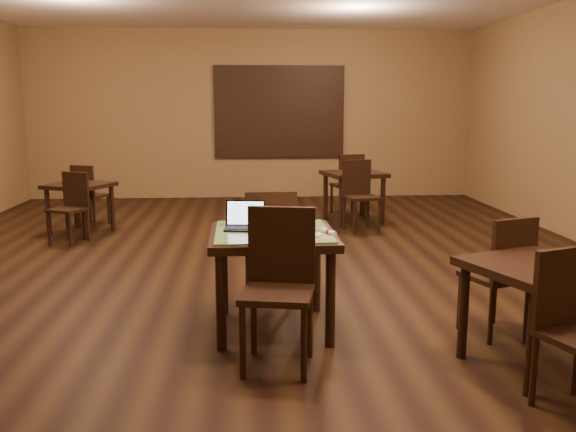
{
  "coord_description": "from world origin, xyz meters",
  "views": [
    {
      "loc": [
        -0.09,
        -6.16,
        1.69
      ],
      "look_at": [
        0.22,
        -1.62,
        0.85
      ],
      "focal_mm": 38.0,
      "sensor_mm": 36.0,
      "label": 1
    }
  ],
  "objects": [
    {
      "name": "plate",
      "position": [
        0.31,
        -1.92,
        0.77
      ],
      "size": [
        0.24,
        0.24,
        0.01
      ],
      "primitive_type": "cylinder",
      "color": "white",
      "rests_on": "tiled_table"
    },
    {
      "name": "other_table_b_chair_far",
      "position": [
        -2.32,
        2.43,
        0.49
      ],
      "size": [
        0.5,
        0.5,
        0.86
      ],
      "rotation": [
        0.0,
        0.0,
        2.71
      ],
      "color": "black",
      "rests_on": "ground"
    },
    {
      "name": "chair_main_near",
      "position": [
        0.11,
        -2.35,
        0.58
      ],
      "size": [
        0.52,
        0.52,
        1.03
      ],
      "rotation": [
        0.0,
        0.0,
        -0.19
      ],
      "color": "black",
      "rests_on": "ground"
    },
    {
      "name": "pizza_slice",
      "position": [
        0.31,
        -1.92,
        0.79
      ],
      "size": [
        0.26,
        0.26,
        0.02
      ],
      "primitive_type": null,
      "rotation": [
        0.0,
        0.0,
        0.75
      ],
      "color": "beige",
      "rests_on": "plate"
    },
    {
      "name": "other_table_a",
      "position": [
        1.44,
        2.45,
        0.61
      ],
      "size": [
        0.94,
        0.94,
        0.73
      ],
      "rotation": [
        0.0,
        0.0,
        0.24
      ],
      "color": "black",
      "rests_on": "ground"
    },
    {
      "name": "other_table_c_chair_far",
      "position": [
        1.75,
        -2.01,
        0.51
      ],
      "size": [
        0.5,
        0.5,
        0.9
      ],
      "rotation": [
        0.0,
        0.0,
        3.49
      ],
      "color": "black",
      "rests_on": "ground"
    },
    {
      "name": "other_table_c",
      "position": [
        1.72,
        -2.54,
        0.58
      ],
      "size": [
        0.95,
        0.95,
        0.7
      ],
      "rotation": [
        0.0,
        0.0,
        0.35
      ],
      "color": "black",
      "rests_on": "ground"
    },
    {
      "name": "other_table_a_chair_near",
      "position": [
        1.42,
        1.9,
        0.53
      ],
      "size": [
        0.5,
        0.5,
        0.95
      ],
      "rotation": [
        0.0,
        0.0,
        0.24
      ],
      "color": "black",
      "rests_on": "ground"
    },
    {
      "name": "wall_front",
      "position": [
        0.0,
        -5.0,
        1.5
      ],
      "size": [
        8.0,
        0.02,
        3.0
      ],
      "primitive_type": "cube",
      "color": "olive",
      "rests_on": "ground"
    },
    {
      "name": "pizza_pan",
      "position": [
        0.21,
        -1.5,
        0.77
      ],
      "size": [
        0.33,
        0.33,
        0.01
      ],
      "primitive_type": "cylinder",
      "color": "silver",
      "rests_on": "tiled_table"
    },
    {
      "name": "other_table_a_chair_far",
      "position": [
        1.46,
        3.01,
        0.53
      ],
      "size": [
        0.5,
        0.5,
        0.95
      ],
      "rotation": [
        0.0,
        0.0,
        3.38
      ],
      "color": "black",
      "rests_on": "ground"
    },
    {
      "name": "other_table_c_chair_near",
      "position": [
        1.7,
        -3.07,
        0.51
      ],
      "size": [
        0.5,
        0.5,
        0.9
      ],
      "rotation": [
        0.0,
        0.0,
        0.35
      ],
      "color": "black",
      "rests_on": "ground"
    },
    {
      "name": "other_table_b",
      "position": [
        -2.29,
        1.92,
        0.55
      ],
      "size": [
        0.94,
        0.94,
        0.67
      ],
      "rotation": [
        0.0,
        0.0,
        -0.43
      ],
      "color": "black",
      "rests_on": "ground"
    },
    {
      "name": "mural",
      "position": [
        0.5,
        4.96,
        1.55
      ],
      "size": [
        2.34,
        0.05,
        1.64
      ],
      "color": "#246187",
      "rests_on": "wall_back"
    },
    {
      "name": "wall_back",
      "position": [
        0.0,
        5.0,
        1.5
      ],
      "size": [
        8.0,
        0.02,
        3.0
      ],
      "primitive_type": "cube",
      "color": "olive",
      "rests_on": "ground"
    },
    {
      "name": "spatula",
      "position": [
        0.23,
        -1.52,
        0.79
      ],
      "size": [
        0.22,
        0.22,
        0.01
      ],
      "primitive_type": "cube",
      "rotation": [
        0.0,
        0.0,
        0.77
      ],
      "color": "silver",
      "rests_on": "pizza_whole"
    },
    {
      "name": "pizza_whole",
      "position": [
        0.21,
        -1.5,
        0.78
      ],
      "size": [
        0.34,
        0.34,
        0.02
      ],
      "color": "beige",
      "rests_on": "pizza_pan"
    },
    {
      "name": "laptop",
      "position": [
        -0.11,
        -1.64,
        0.82
      ],
      "size": [
        0.32,
        0.27,
        0.21
      ],
      "rotation": [
        0.0,
        0.0,
        -0.12
      ],
      "color": "black",
      "rests_on": "tiled_table"
    },
    {
      "name": "tiled_table",
      "position": [
        0.09,
        -1.74,
        0.66
      ],
      "size": [
        0.93,
        0.93,
        0.76
      ],
      "rotation": [
        0.0,
        0.0,
        0.02
      ],
      "color": "black",
      "rests_on": "ground"
    },
    {
      "name": "other_table_b_chair_near",
      "position": [
        -2.26,
        1.41,
        0.49
      ],
      "size": [
        0.5,
        0.5,
        0.86
      ],
      "rotation": [
        0.0,
        0.0,
        -0.43
      ],
      "color": "black",
      "rests_on": "ground"
    },
    {
      "name": "ground",
      "position": [
        0.0,
        0.0,
        0.0
      ],
      "size": [
        10.0,
        10.0,
        0.0
      ],
      "primitive_type": "plane",
      "color": "black",
      "rests_on": "ground"
    },
    {
      "name": "napkin_roll",
      "position": [
        0.49,
        -1.88,
        0.78
      ],
      "size": [
        0.1,
        0.15,
        0.04
      ],
      "rotation": [
        0.0,
        0.0,
        0.51
      ],
      "color": "white",
      "rests_on": "tiled_table"
    },
    {
      "name": "chair_main_far",
      "position": [
        0.1,
        -1.13,
        0.56
      ],
      "size": [
        0.45,
        0.45,
        0.98
      ],
      "rotation": [
        0.0,
        0.0,
        3.19
      ],
      "color": "black",
      "rests_on": "ground"
    }
  ]
}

